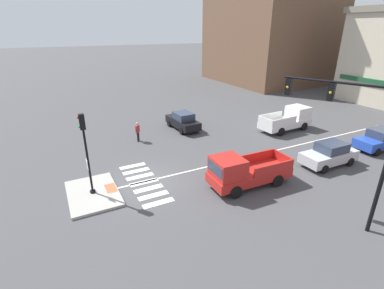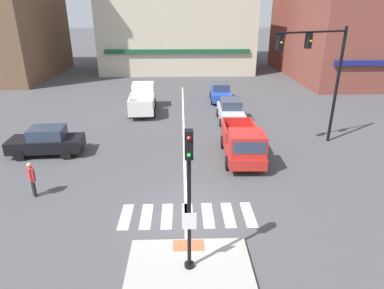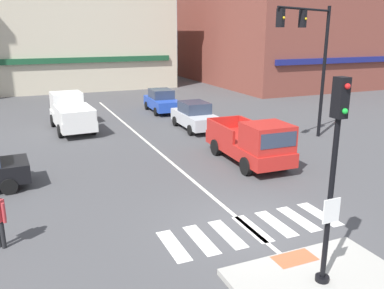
% 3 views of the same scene
% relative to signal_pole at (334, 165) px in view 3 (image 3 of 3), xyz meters
% --- Properties ---
extents(ground_plane, '(300.00, 300.00, 0.00)m').
position_rel_signal_pole_xyz_m(ground_plane, '(0.00, 3.13, -2.97)').
color(ground_plane, '#474749').
extents(traffic_island, '(4.05, 2.75, 0.15)m').
position_rel_signal_pole_xyz_m(traffic_island, '(0.00, 0.01, -2.90)').
color(traffic_island, '#A3A099').
rests_on(traffic_island, ground).
extents(tactile_pad_front, '(1.10, 0.60, 0.01)m').
position_rel_signal_pole_xyz_m(tactile_pad_front, '(0.00, 1.03, -2.82)').
color(tactile_pad_front, '#DB5B38').
rests_on(tactile_pad_front, traffic_island).
extents(signal_pole, '(0.44, 0.38, 4.69)m').
position_rel_signal_pole_xyz_m(signal_pole, '(0.00, 0.00, 0.00)').
color(signal_pole, black).
rests_on(signal_pole, traffic_island).
extents(crosswalk_stripe_a, '(0.44, 1.80, 0.01)m').
position_rel_signal_pole_xyz_m(crosswalk_stripe_a, '(-2.53, 3.07, -2.97)').
color(crosswalk_stripe_a, silver).
rests_on(crosswalk_stripe_a, ground).
extents(crosswalk_stripe_b, '(0.44, 1.80, 0.01)m').
position_rel_signal_pole_xyz_m(crosswalk_stripe_b, '(-1.69, 3.07, -2.97)').
color(crosswalk_stripe_b, silver).
rests_on(crosswalk_stripe_b, ground).
extents(crosswalk_stripe_c, '(0.44, 1.80, 0.01)m').
position_rel_signal_pole_xyz_m(crosswalk_stripe_c, '(-0.84, 3.07, -2.97)').
color(crosswalk_stripe_c, silver).
rests_on(crosswalk_stripe_c, ground).
extents(crosswalk_stripe_d, '(0.44, 1.80, 0.01)m').
position_rel_signal_pole_xyz_m(crosswalk_stripe_d, '(0.00, 3.07, -2.97)').
color(crosswalk_stripe_d, silver).
rests_on(crosswalk_stripe_d, ground).
extents(crosswalk_stripe_e, '(0.44, 1.80, 0.01)m').
position_rel_signal_pole_xyz_m(crosswalk_stripe_e, '(0.84, 3.07, -2.97)').
color(crosswalk_stripe_e, silver).
rests_on(crosswalk_stripe_e, ground).
extents(crosswalk_stripe_f, '(0.44, 1.80, 0.01)m').
position_rel_signal_pole_xyz_m(crosswalk_stripe_f, '(1.69, 3.07, -2.97)').
color(crosswalk_stripe_f, silver).
rests_on(crosswalk_stripe_f, ground).
extents(crosswalk_stripe_g, '(0.44, 1.80, 0.01)m').
position_rel_signal_pole_xyz_m(crosswalk_stripe_g, '(2.53, 3.07, -2.97)').
color(crosswalk_stripe_g, silver).
rests_on(crosswalk_stripe_g, ground).
extents(lane_centre_line, '(0.14, 28.00, 0.01)m').
position_rel_signal_pole_xyz_m(lane_centre_line, '(-0.06, 13.13, -2.97)').
color(lane_centre_line, silver).
rests_on(lane_centre_line, ground).
extents(traffic_light_mast, '(4.63, 2.16, 6.98)m').
position_rel_signal_pole_xyz_m(traffic_light_mast, '(7.83, 10.52, 1.85)').
color(traffic_light_mast, black).
rests_on(traffic_light_mast, ground).
extents(building_corner_left, '(20.17, 21.15, 11.31)m').
position_rel_signal_pole_xyz_m(building_corner_left, '(-0.61, 43.43, 2.70)').
color(building_corner_left, beige).
rests_on(building_corner_left, ground).
extents(building_corner_right, '(22.29, 21.19, 14.68)m').
position_rel_signal_pole_xyz_m(building_corner_right, '(24.17, 33.59, 4.39)').
color(building_corner_right, brown).
rests_on(building_corner_right, ground).
extents(car_silver_eastbound_far, '(1.90, 4.13, 1.64)m').
position_rel_signal_pole_xyz_m(car_silver_eastbound_far, '(3.49, 15.41, -2.16)').
color(car_silver_eastbound_far, silver).
rests_on(car_silver_eastbound_far, ground).
extents(car_blue_eastbound_distant, '(1.97, 4.16, 1.64)m').
position_rel_signal_pole_xyz_m(car_blue_eastbound_distant, '(3.41, 21.31, -2.16)').
color(car_blue_eastbound_distant, '#2347B7').
rests_on(car_blue_eastbound_distant, ground).
extents(pickup_truck_white_westbound_distant, '(2.25, 5.19, 2.08)m').
position_rel_signal_pole_xyz_m(pickup_truck_white_westbound_distant, '(-3.38, 18.38, -1.99)').
color(pickup_truck_white_westbound_distant, white).
rests_on(pickup_truck_white_westbound_distant, ground).
extents(pickup_truck_red_eastbound_mid, '(2.18, 5.16, 2.08)m').
position_rel_signal_pole_xyz_m(pickup_truck_red_eastbound_mid, '(3.16, 8.28, -1.99)').
color(pickup_truck_red_eastbound_mid, red).
rests_on(pickup_truck_red_eastbound_mid, ground).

